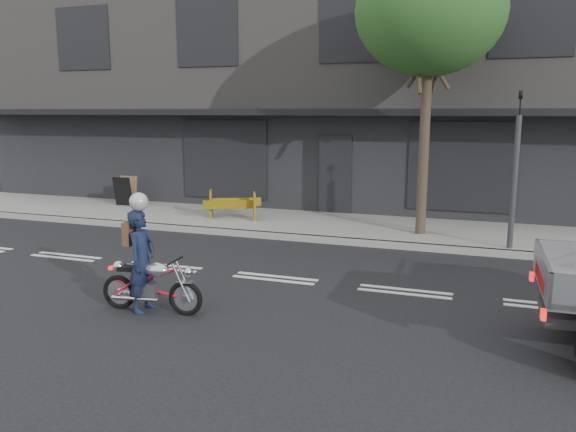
# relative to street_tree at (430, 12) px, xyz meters

# --- Properties ---
(ground) EXTENTS (80.00, 80.00, 0.00)m
(ground) POSITION_rel_street_tree_xyz_m (-2.20, -4.20, -5.28)
(ground) COLOR black
(ground) RESTS_ON ground
(sidewalk) EXTENTS (32.00, 3.20, 0.15)m
(sidewalk) POSITION_rel_street_tree_xyz_m (-2.20, 0.50, -5.20)
(sidewalk) COLOR gray
(sidewalk) RESTS_ON ground
(kerb) EXTENTS (32.00, 0.20, 0.15)m
(kerb) POSITION_rel_street_tree_xyz_m (-2.20, -1.10, -5.20)
(kerb) COLOR gray
(kerb) RESTS_ON ground
(building_main) EXTENTS (26.00, 10.00, 8.00)m
(building_main) POSITION_rel_street_tree_xyz_m (-2.20, 7.10, -1.28)
(building_main) COLOR slate
(building_main) RESTS_ON ground
(street_tree) EXTENTS (3.40, 3.40, 6.74)m
(street_tree) POSITION_rel_street_tree_xyz_m (0.00, 0.00, 0.00)
(street_tree) COLOR #382B21
(street_tree) RESTS_ON ground
(traffic_light_pole) EXTENTS (0.12, 0.12, 3.50)m
(traffic_light_pole) POSITION_rel_street_tree_xyz_m (2.00, -0.85, -3.63)
(traffic_light_pole) COLOR #2D2D30
(traffic_light_pole) RESTS_ON ground
(motorcycle) EXTENTS (1.71, 0.50, 0.88)m
(motorcycle) POSITION_rel_street_tree_xyz_m (-3.40, -6.47, -4.83)
(motorcycle) COLOR black
(motorcycle) RESTS_ON ground
(rider) EXTENTS (0.42, 0.61, 1.60)m
(rider) POSITION_rel_street_tree_xyz_m (-3.55, -6.47, -4.48)
(rider) COLOR #121A33
(rider) RESTS_ON ground
(construction_barrier) EXTENTS (1.52, 1.10, 0.79)m
(construction_barrier) POSITION_rel_street_tree_xyz_m (-5.12, 0.04, -4.73)
(construction_barrier) COLOR yellow
(construction_barrier) RESTS_ON sidewalk
(sandwich_board) EXTENTS (0.61, 0.44, 0.91)m
(sandwich_board) POSITION_rel_street_tree_xyz_m (-9.23, 1.02, -4.67)
(sandwich_board) COLOR black
(sandwich_board) RESTS_ON sidewalk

